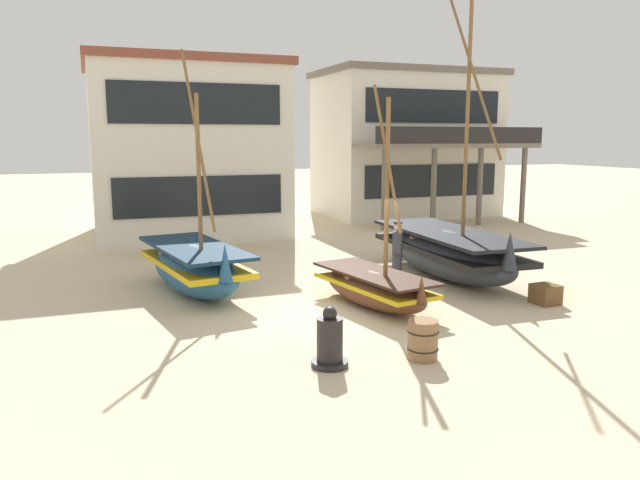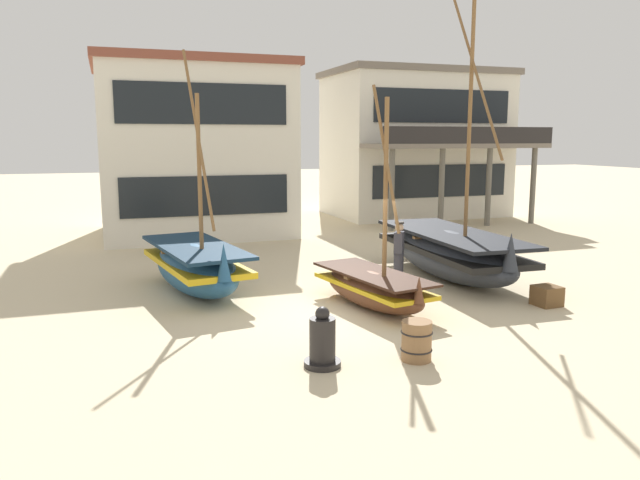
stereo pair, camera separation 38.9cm
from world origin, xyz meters
name	(u,v)px [view 2 (the right image)]	position (x,y,z in m)	size (l,w,h in m)	color
ground_plane	(334,307)	(0.00, 0.00, 0.00)	(120.00, 120.00, 0.00)	beige
fishing_boat_near_left	(196,266)	(-2.76, 2.49, 0.66)	(2.31, 4.59, 5.92)	#23517A
fishing_boat_centre_large	(451,252)	(4.07, 1.75, 0.72)	(2.22, 5.88, 8.23)	#2D333D
fishing_boat_far_right	(373,287)	(0.85, -0.24, 0.47)	(1.82, 3.60, 4.95)	brown
fisherman_by_hull	(399,254)	(2.30, 1.41, 0.83)	(0.39, 0.42, 1.68)	#33333D
capstan_winch	(322,342)	(-1.46, -3.32, 0.42)	(0.63, 0.63, 1.04)	black
wooden_barrel	(417,341)	(0.17, -3.59, 0.35)	(0.56, 0.56, 0.70)	olive
cargo_crate	(547,296)	(4.67, -1.44, 0.23)	(0.55, 0.55, 0.46)	brown
harbor_building_main	(194,149)	(-1.42, 12.27, 3.38)	(7.39, 6.14, 6.74)	silver
harbor_building_annex	(415,144)	(9.81, 14.84, 3.53)	(8.50, 7.89, 7.05)	silver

